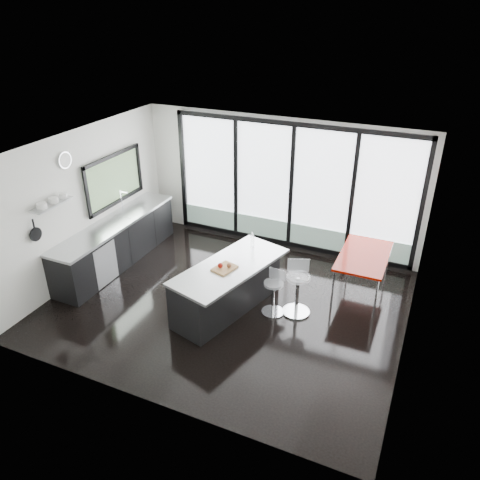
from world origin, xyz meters
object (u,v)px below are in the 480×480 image
at_px(bar_stool_near, 273,298).
at_px(red_table, 362,273).
at_px(bar_stool_far, 297,294).
at_px(island, 227,286).

relative_size(bar_stool_near, red_table, 0.43).
bearing_deg(bar_stool_far, bar_stool_near, -175.91).
relative_size(island, red_table, 1.61).
xyz_separation_m(bar_stool_far, red_table, (0.87, 1.11, 0.01)).
bearing_deg(bar_stool_near, island, -160.88).
xyz_separation_m(bar_stool_near, red_table, (1.24, 1.27, 0.08)).
distance_m(island, red_table, 2.49).
xyz_separation_m(island, bar_stool_far, (1.15, 0.35, -0.08)).
height_order(bar_stool_near, red_table, red_table).
bearing_deg(island, bar_stool_far, 17.21).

